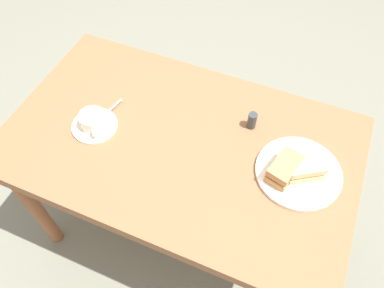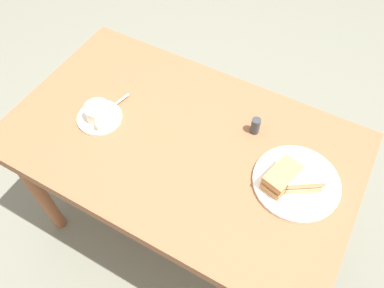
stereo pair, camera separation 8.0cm
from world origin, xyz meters
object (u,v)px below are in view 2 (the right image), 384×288
Objects in this scene: sandwich_back at (282,176)px; salt_shaker at (255,126)px; spoon at (116,104)px; coffee_cup at (98,112)px; dining_table at (181,153)px; sandwich_plate at (296,182)px; sandwich_front at (302,178)px; coffee_saucer at (100,118)px.

salt_shaker is at bearing 135.20° from sandwich_back.
sandwich_back is at bearing -1.28° from spoon.
salt_shaker is (0.52, 0.22, -0.01)m from coffee_cup.
dining_table is 0.42m from sandwich_plate.
coffee_saucer is (-0.73, -0.09, -0.04)m from sandwich_front.
sandwich_front is 0.73m from coffee_cup.
sandwich_plate is at bearing 4.07° from dining_table.
salt_shaker reaches higher than dining_table.
sandwich_front is (0.42, 0.03, 0.13)m from dining_table.
salt_shaker is at bearing 15.74° from spoon.
salt_shaker is (0.52, 0.22, 0.03)m from coffee_saucer.
coffee_saucer is 0.56m from salt_shaker.
spoon is at bearing 77.93° from coffee_saucer.
sandwich_front is at bearing 7.10° from coffee_cup.
sandwich_back reaches higher than coffee_cup.
sandwich_back is 0.66m from spoon.
dining_table is at bearing 11.29° from coffee_saucer.
salt_shaker reaches higher than sandwich_plate.
salt_shaker is (-0.20, 0.13, 0.03)m from sandwich_plate.
spoon is at bearing -179.11° from sandwich_front.
coffee_cup is 0.09m from spoon.
dining_table is 0.33m from coffee_cup.
coffee_saucer is (-0.72, -0.09, -0.00)m from sandwich_plate.
sandwich_back is 0.68m from coffee_saucer.
dining_table is 12.54× the size of spoon.
salt_shaker is (-0.21, 0.13, -0.01)m from sandwich_front.
coffee_cup is 0.56m from salt_shaker.
salt_shaker reaches higher than coffee_saucer.
dining_table is 4.38× the size of sandwich_plate.
sandwich_plate is 1.73× the size of coffee_saucer.
spoon reaches higher than dining_table.
dining_table is 7.58× the size of coffee_saucer.
dining_table is 0.39m from sandwich_back.
spoon is 0.52m from salt_shaker.
sandwich_back is 0.67m from coffee_cup.
coffee_cup reaches higher than spoon.
coffee_saucer is at bearing 124.37° from coffee_cup.
coffee_cup and salt_shaker have the same top height.
sandwich_back is (-0.05, -0.03, 0.04)m from sandwich_plate.
sandwich_back reaches higher than spoon.
coffee_saucer is (-0.67, -0.06, -0.04)m from sandwich_back.
salt_shaker is at bearing 36.93° from dining_table.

